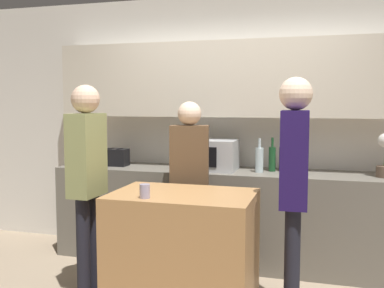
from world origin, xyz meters
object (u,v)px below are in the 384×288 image
person_left (190,175)px  microwave (210,155)px  bottle_0 (259,159)px  bottle_2 (283,159)px  toaster (116,157)px  person_center (87,171)px  person_right (294,177)px  bottle_1 (272,158)px  cup_0 (145,191)px

person_left → microwave: bearing=-110.7°
bottle_0 → bottle_2: (0.21, 0.14, -0.00)m
toaster → microwave: bearing=-0.1°
person_center → person_right: size_ratio=0.98×
bottle_1 → cup_0: (-0.75, -1.43, -0.09)m
bottle_1 → bottle_2: (0.10, 0.03, -0.00)m
bottle_0 → person_left: person_left is taller
bottle_1 → person_center: 1.79m
bottle_0 → person_right: bearing=-69.8°
microwave → bottle_0: 0.49m
toaster → person_center: (0.27, -1.08, 0.02)m
person_center → person_right: person_right is taller
bottle_0 → bottle_1: (0.11, 0.10, 0.00)m
bottle_0 → person_left: (-0.56, -0.46, -0.10)m
bottle_2 → person_left: size_ratio=0.20×
bottle_0 → bottle_2: bottle_0 is taller
microwave → bottle_2: size_ratio=1.61×
bottle_2 → cup_0: bottle_2 is taller
cup_0 → person_right: person_right is taller
bottle_0 → person_right: 1.12m
microwave → toaster: (-1.03, 0.00, -0.06)m
cup_0 → bottle_2: bearing=59.8°
toaster → cup_0: toaster is taller
cup_0 → person_left: bearing=84.9°
microwave → person_left: person_left is taller
microwave → cup_0: size_ratio=5.13×
bottle_2 → bottle_1: bearing=-161.7°
bottle_1 → bottle_2: 0.11m
bottle_0 → person_center: person_center is taller
bottle_0 → bottle_1: bottle_1 is taller
cup_0 → person_right: (1.02, 0.27, 0.10)m
toaster → bottle_1: size_ratio=0.79×
toaster → person_left: size_ratio=0.16×
microwave → bottle_2: bottle_2 is taller
microwave → toaster: size_ratio=2.00×
toaster → bottle_0: size_ratio=0.80×
toaster → cup_0: bearing=-56.9°
bottle_1 → person_right: person_right is taller
microwave → bottle_2: (0.70, 0.11, -0.03)m
bottle_1 → person_center: person_center is taller
bottle_1 → person_center: (-1.36, -1.16, -0.01)m
person_left → person_right: bearing=136.0°
bottle_1 → cup_0: bottle_1 is taller
bottle_2 → microwave: bearing=-171.0°
bottle_1 → person_left: (-0.67, -0.56, -0.10)m
bottle_0 → bottle_1: size_ratio=0.99×
toaster → person_right: size_ratio=0.15×
toaster → bottle_1: bearing=2.7°
microwave → person_left: bearing=-98.8°
bottle_2 → person_right: person_right is taller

